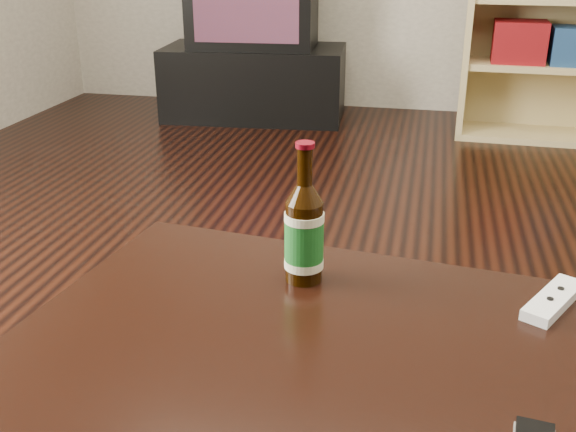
% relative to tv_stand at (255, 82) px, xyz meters
% --- Properties ---
extents(floor, '(5.00, 6.00, 0.01)m').
position_rel_tv_stand_xyz_m(floor, '(1.11, -2.59, -0.22)').
color(floor, black).
rests_on(floor, ground).
extents(tv_stand, '(1.12, 0.62, 0.43)m').
position_rel_tv_stand_xyz_m(tv_stand, '(0.00, 0.00, 0.00)').
color(tv_stand, black).
rests_on(tv_stand, floor).
extents(coffee_table, '(1.31, 0.87, 0.46)m').
position_rel_tv_stand_xyz_m(coffee_table, '(1.06, -3.14, 0.18)').
color(coffee_table, black).
rests_on(coffee_table, floor).
extents(beer_bottle, '(0.09, 0.09, 0.26)m').
position_rel_tv_stand_xyz_m(beer_bottle, '(0.86, -2.91, 0.34)').
color(beer_bottle, black).
rests_on(beer_bottle, coffee_table).
extents(remote, '(0.13, 0.18, 0.02)m').
position_rel_tv_stand_xyz_m(remote, '(1.31, -2.91, 0.25)').
color(remote, white).
rests_on(remote, coffee_table).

